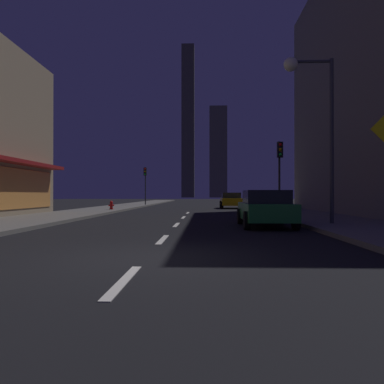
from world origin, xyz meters
The scene contains 12 objects.
ground_plane centered at (0.00, 32.00, -0.05)m, with size 78.00×136.00×0.10m, color black.
sidewalk_right centered at (7.00, 32.00, 0.07)m, with size 4.00×76.00×0.15m, color #605E59.
sidewalk_left centered at (-7.00, 32.00, 0.07)m, with size 4.00×76.00×0.15m, color #605E59.
lane_marking_center centered at (0.00, 8.40, 0.01)m, with size 0.16×23.00×0.01m.
skyscraper_distant_tall centered at (-5.98, 153.53, 32.08)m, with size 5.30×5.42×64.17m, color #524E3D.
skyscraper_distant_mid centered at (6.75, 153.75, 19.15)m, with size 7.36×5.02×38.29m, color #5E5946.
car_parked_near centered at (3.60, 7.63, 0.74)m, with size 1.98×4.24×1.45m.
car_parked_far centered at (3.60, 27.77, 0.74)m, with size 1.98×4.24×1.45m.
fire_hydrant_far_left centered at (-5.90, 21.11, 0.45)m, with size 0.42×0.30×0.65m.
traffic_light_near_right centered at (5.50, 14.51, 3.19)m, with size 0.32×0.48×4.20m.
traffic_light_far_left centered at (-5.50, 34.96, 3.19)m, with size 0.32×0.48×4.20m.
street_lamp_right centered at (5.38, 7.63, 5.07)m, with size 1.96×0.56×6.58m.
Camera 1 is at (1.20, -7.61, 1.28)m, focal length 35.80 mm.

